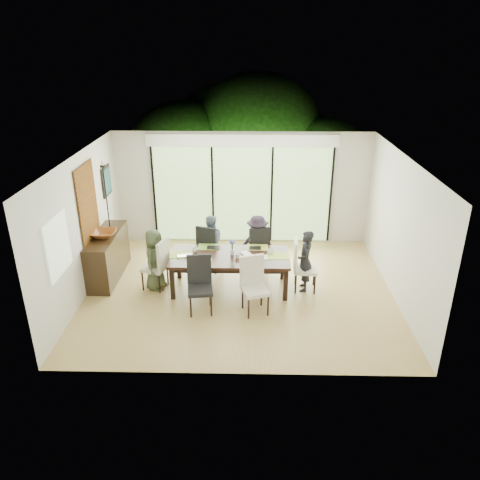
{
  "coord_description": "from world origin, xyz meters",
  "views": [
    {
      "loc": [
        0.19,
        -8.15,
        4.67
      ],
      "look_at": [
        0.0,
        0.25,
        1.0
      ],
      "focal_mm": 35.0,
      "sensor_mm": 36.0,
      "label": 1
    }
  ],
  "objects_px": {
    "laptop": "(186,257)",
    "cup_b": "(237,256)",
    "chair_near_left": "(200,286)",
    "cup_c": "(270,252)",
    "person_far_left": "(210,243)",
    "chair_far_right": "(257,247)",
    "person_right_end": "(305,261)",
    "chair_near_right": "(255,286)",
    "cup_a": "(195,250)",
    "person_far_right": "(257,243)",
    "chair_right_end": "(306,265)",
    "chair_far_left": "(210,247)",
    "person_left_end": "(155,260)",
    "chair_left_end": "(154,264)",
    "sideboard": "(108,256)",
    "table_top": "(230,257)",
    "bowl": "(104,234)",
    "vase": "(232,252)"
  },
  "relations": [
    {
      "from": "cup_a",
      "to": "chair_near_left",
      "type": "bearing_deg",
      "value": -78.91
    },
    {
      "from": "chair_near_left",
      "to": "person_right_end",
      "type": "height_order",
      "value": "person_right_end"
    },
    {
      "from": "person_left_end",
      "to": "sideboard",
      "type": "height_order",
      "value": "person_left_end"
    },
    {
      "from": "chair_near_right",
      "to": "chair_far_left",
      "type": "bearing_deg",
      "value": 101.04
    },
    {
      "from": "chair_right_end",
      "to": "sideboard",
      "type": "distance_m",
      "value": 4.09
    },
    {
      "from": "chair_far_right",
      "to": "chair_near_left",
      "type": "relative_size",
      "value": 1.0
    },
    {
      "from": "person_left_end",
      "to": "sideboard",
      "type": "distance_m",
      "value": 1.19
    },
    {
      "from": "chair_near_right",
      "to": "cup_a",
      "type": "distance_m",
      "value": 1.59
    },
    {
      "from": "chair_right_end",
      "to": "cup_a",
      "type": "distance_m",
      "value": 2.22
    },
    {
      "from": "person_right_end",
      "to": "vase",
      "type": "bearing_deg",
      "value": -89.36
    },
    {
      "from": "chair_near_right",
      "to": "cup_b",
      "type": "relative_size",
      "value": 11.0
    },
    {
      "from": "chair_near_left",
      "to": "person_left_end",
      "type": "distance_m",
      "value": 1.31
    },
    {
      "from": "chair_far_right",
      "to": "bowl",
      "type": "height_order",
      "value": "bowl"
    },
    {
      "from": "person_left_end",
      "to": "cup_b",
      "type": "distance_m",
      "value": 1.64
    },
    {
      "from": "chair_far_right",
      "to": "cup_c",
      "type": "bearing_deg",
      "value": 95.93
    },
    {
      "from": "chair_far_right",
      "to": "person_right_end",
      "type": "xyz_separation_m",
      "value": [
        0.93,
        -0.85,
        0.09
      ]
    },
    {
      "from": "chair_near_left",
      "to": "person_left_end",
      "type": "xyz_separation_m",
      "value": [
        -0.98,
        0.87,
        0.09
      ]
    },
    {
      "from": "chair_near_right",
      "to": "laptop",
      "type": "xyz_separation_m",
      "value": [
        -1.35,
        0.77,
        0.21
      ]
    },
    {
      "from": "sideboard",
      "to": "chair_near_left",
      "type": "bearing_deg",
      "value": -32.91
    },
    {
      "from": "cup_c",
      "to": "chair_near_left",
      "type": "bearing_deg",
      "value": -143.27
    },
    {
      "from": "person_right_end",
      "to": "person_far_right",
      "type": "relative_size",
      "value": 1.0
    },
    {
      "from": "chair_near_right",
      "to": "person_left_end",
      "type": "height_order",
      "value": "person_left_end"
    },
    {
      "from": "person_left_end",
      "to": "cup_b",
      "type": "bearing_deg",
      "value": -79.35
    },
    {
      "from": "cup_a",
      "to": "sideboard",
      "type": "height_order",
      "value": "sideboard"
    },
    {
      "from": "chair_far_left",
      "to": "cup_b",
      "type": "relative_size",
      "value": 11.0
    },
    {
      "from": "chair_near_left",
      "to": "person_left_end",
      "type": "relative_size",
      "value": 0.85
    },
    {
      "from": "person_right_end",
      "to": "laptop",
      "type": "xyz_separation_m",
      "value": [
        -2.33,
        -0.1,
        0.11
      ]
    },
    {
      "from": "chair_right_end",
      "to": "person_far_left",
      "type": "height_order",
      "value": "person_far_left"
    },
    {
      "from": "chair_far_left",
      "to": "laptop",
      "type": "distance_m",
      "value": 1.05
    },
    {
      "from": "laptop",
      "to": "bowl",
      "type": "height_order",
      "value": "bowl"
    },
    {
      "from": "chair_near_left",
      "to": "person_far_left",
      "type": "xyz_separation_m",
      "value": [
        0.05,
        1.7,
        0.09
      ]
    },
    {
      "from": "laptop",
      "to": "cup_b",
      "type": "xyz_separation_m",
      "value": [
        1.0,
        0.0,
        0.03
      ]
    },
    {
      "from": "person_left_end",
      "to": "person_far_left",
      "type": "height_order",
      "value": "same"
    },
    {
      "from": "cup_c",
      "to": "sideboard",
      "type": "xyz_separation_m",
      "value": [
        -3.36,
        0.36,
        -0.3
      ]
    },
    {
      "from": "person_far_left",
      "to": "chair_left_end",
      "type": "bearing_deg",
      "value": 24.37
    },
    {
      "from": "chair_near_right",
      "to": "person_far_left",
      "type": "bearing_deg",
      "value": 101.32
    },
    {
      "from": "laptop",
      "to": "cup_b",
      "type": "height_order",
      "value": "cup_b"
    },
    {
      "from": "table_top",
      "to": "sideboard",
      "type": "bearing_deg",
      "value": 169.74
    },
    {
      "from": "table_top",
      "to": "chair_right_end",
      "type": "relative_size",
      "value": 2.18
    },
    {
      "from": "laptop",
      "to": "cup_a",
      "type": "bearing_deg",
      "value": 48.61
    },
    {
      "from": "chair_near_right",
      "to": "person_far_right",
      "type": "height_order",
      "value": "person_far_right"
    },
    {
      "from": "chair_left_end",
      "to": "person_far_right",
      "type": "bearing_deg",
      "value": 128.36
    },
    {
      "from": "table_top",
      "to": "cup_a",
      "type": "distance_m",
      "value": 0.72
    },
    {
      "from": "person_far_right",
      "to": "vase",
      "type": "xyz_separation_m",
      "value": [
        -0.5,
        -0.78,
        0.16
      ]
    },
    {
      "from": "table_top",
      "to": "chair_far_left",
      "type": "distance_m",
      "value": 0.98
    },
    {
      "from": "chair_near_left",
      "to": "cup_c",
      "type": "height_order",
      "value": "chair_near_left"
    },
    {
      "from": "person_far_left",
      "to": "cup_c",
      "type": "distance_m",
      "value": 1.46
    },
    {
      "from": "chair_far_right",
      "to": "chair_left_end",
      "type": "bearing_deg",
      "value": 10.02
    },
    {
      "from": "chair_far_left",
      "to": "chair_far_right",
      "type": "bearing_deg",
      "value": -161.34
    },
    {
      "from": "person_left_end",
      "to": "cup_a",
      "type": "height_order",
      "value": "person_left_end"
    }
  ]
}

